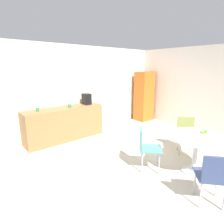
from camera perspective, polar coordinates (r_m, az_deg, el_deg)
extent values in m
plane|color=beige|center=(4.02, 13.28, -16.38)|extent=(6.00, 6.00, 0.00)
cube|color=silver|center=(5.82, -10.38, 6.60)|extent=(6.00, 0.10, 2.60)
cube|color=silver|center=(6.23, 30.88, 5.35)|extent=(0.10, 6.00, 2.60)
cube|color=#9E7042|center=(5.39, -14.20, -3.40)|extent=(2.17, 0.60, 0.90)
cube|color=orange|center=(7.16, 9.68, 4.70)|extent=(0.60, 0.50, 1.81)
cylinder|color=silver|center=(4.13, 23.41, -16.12)|extent=(0.44, 0.44, 0.03)
cylinder|color=silver|center=(3.97, 23.92, -11.47)|extent=(0.08, 0.08, 0.71)
cylinder|color=white|center=(3.84, 24.40, -6.88)|extent=(1.03, 1.03, 0.03)
cylinder|color=silver|center=(4.68, 23.69, -9.91)|extent=(0.02, 0.02, 0.42)
cylinder|color=silver|center=(4.61, 19.83, -9.89)|extent=(0.02, 0.02, 0.42)
cylinder|color=silver|center=(4.96, 22.87, -8.48)|extent=(0.02, 0.02, 0.42)
cylinder|color=silver|center=(4.90, 19.24, -8.44)|extent=(0.02, 0.02, 0.42)
cube|color=#8C934C|center=(4.70, 21.65, -6.63)|extent=(0.59, 0.59, 0.03)
cube|color=#8C934C|center=(4.82, 21.43, -3.59)|extent=(0.27, 0.32, 0.38)
cylinder|color=silver|center=(4.04, 13.54, -12.87)|extent=(0.02, 0.02, 0.42)
cylinder|color=silver|center=(3.76, 14.09, -14.99)|extent=(0.02, 0.02, 0.42)
cylinder|color=silver|center=(4.01, 8.96, -12.83)|extent=(0.02, 0.02, 0.42)
cylinder|color=silver|center=(3.73, 9.12, -14.97)|extent=(0.02, 0.02, 0.42)
cube|color=teal|center=(3.78, 11.59, -10.86)|extent=(0.59, 0.59, 0.03)
cube|color=teal|center=(3.69, 8.77, -7.95)|extent=(0.30, 0.29, 0.38)
cylinder|color=silver|center=(3.43, 23.83, -18.82)|extent=(0.02, 0.02, 0.42)
cylinder|color=silver|center=(3.52, 29.06, -18.51)|extent=(0.02, 0.02, 0.42)
cylinder|color=silver|center=(3.18, 25.30, -21.79)|extent=(0.02, 0.02, 0.42)
cube|color=#384772|center=(3.23, 27.74, -16.72)|extent=(0.59, 0.59, 0.03)
cube|color=#384772|center=(2.98, 29.33, -15.10)|extent=(0.28, 0.31, 0.38)
cylinder|color=silver|center=(3.87, 25.92, -6.13)|extent=(0.24, 0.24, 0.07)
sphere|color=#66B233|center=(3.81, 25.87, -5.82)|extent=(0.07, 0.07, 0.07)
sphere|color=#66B233|center=(3.88, 26.24, -5.52)|extent=(0.07, 0.07, 0.07)
sphere|color=#66B233|center=(3.84, 25.59, -5.63)|extent=(0.07, 0.07, 0.07)
sphere|color=yellow|center=(3.87, 26.22, -5.55)|extent=(0.07, 0.07, 0.07)
sphere|color=#66B233|center=(3.86, 26.55, -5.32)|extent=(0.07, 0.07, 0.07)
cylinder|color=#338C59|center=(5.25, -12.84, 1.83)|extent=(0.08, 0.08, 0.09)
torus|color=#338C59|center=(5.27, -12.28, 1.96)|extent=(0.06, 0.01, 0.06)
cylinder|color=#338C59|center=(5.02, -21.71, 0.68)|extent=(0.08, 0.08, 0.09)
torus|color=#338C59|center=(5.04, -21.10, 0.83)|extent=(0.06, 0.01, 0.06)
cube|color=black|center=(5.60, -7.71, 3.95)|extent=(0.20, 0.24, 0.32)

